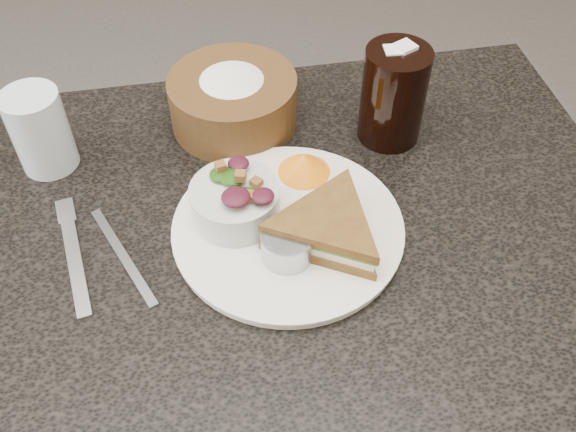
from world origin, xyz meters
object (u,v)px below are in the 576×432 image
Objects in this scene: dinner_plate at (288,229)px; dressing_ramekin at (287,246)px; dining_table at (259,388)px; sandwich at (328,228)px; salad_bowl at (235,197)px; water_glass at (40,131)px; cola_glass at (394,92)px; bread_basket at (233,94)px.

dressing_ramekin reaches higher than dinner_plate.
dining_table is 0.42m from sandwich.
dinner_plate is 0.05m from dressing_ramekin.
salad_bowl is 0.97× the size of water_glass.
dinner_plate is 4.56× the size of dressing_ramekin.
sandwich is at bearing -125.10° from cola_glass.
dinner_plate is 0.08m from salad_bowl.
dressing_ramekin is at bearing -83.71° from bread_basket.
dinner_plate is 0.06m from sandwich.
water_glass is at bearing 148.58° from dinner_plate.
sandwich is 0.40m from water_glass.
sandwich is at bearing -30.30° from salad_bowl.
bread_basket is 0.22m from cola_glass.
cola_glass is at bearing -3.03° from water_glass.
dining_table is 5.54× the size of bread_basket.
dinner_plate is 1.56× the size of bread_basket.
bread_basket reaches higher than dressing_ramekin.
cola_glass is 1.31× the size of water_glass.
bread_basket is at bearing 96.29° from dressing_ramekin.
dining_table is at bearing -92.95° from bread_basket.
cola_glass is at bearing 42.03° from dinner_plate.
water_glass is at bearing 176.97° from cola_glass.
water_glass is at bearing -171.13° from bread_basket.
dressing_ramekin is (0.04, -0.03, 0.41)m from dining_table.
bread_basket reaches higher than dinner_plate.
dining_table is 6.69× the size of cola_glass.
cola_glass is 0.47m from water_glass.
sandwich is 1.11× the size of cola_glass.
dining_table is 0.38m from dinner_plate.
dinner_plate is at bearing 78.42° from dressing_ramekin.
cola_glass reaches higher than water_glass.
dining_table is at bearing -143.09° from cola_glass.
dinner_plate is 0.24m from cola_glass.
cola_glass is (0.13, 0.19, 0.04)m from sandwich.
dressing_ramekin is 0.28m from cola_glass.
cola_glass is (0.23, 0.13, 0.03)m from salad_bowl.
salad_bowl is 0.19m from bread_basket.
bread_basket is 1.59× the size of water_glass.
salad_bowl is (-0.10, 0.06, 0.01)m from sandwich.
bread_basket reaches higher than dining_table.
cola_glass is at bearing -17.08° from bread_basket.
cola_glass is (0.22, 0.17, 0.45)m from dining_table.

